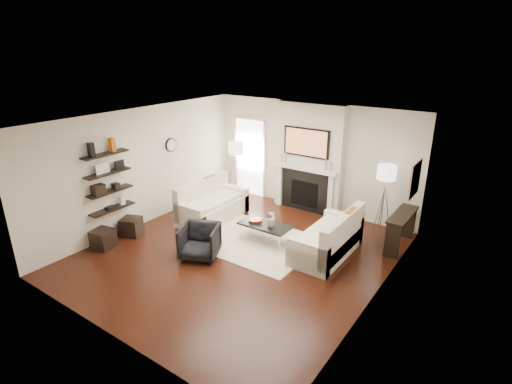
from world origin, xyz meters
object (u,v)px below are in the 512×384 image
Objects in this scene: coffee_table at (265,225)px; lamp_right_shade at (387,172)px; loveseat_left_base at (213,210)px; lamp_left_shade at (236,148)px; ottoman_near at (131,227)px; loveseat_right_base at (326,244)px; armchair at (200,240)px.

coffee_table is 2.75× the size of lamp_right_shade.
lamp_left_shade is (-0.28, 1.31, 1.24)m from loveseat_left_base.
loveseat_left_base is at bearing 169.76° from coffee_table.
lamp_left_shade is 1.00× the size of ottoman_near.
ottoman_near is (-0.90, -1.72, -0.01)m from loveseat_left_base.
loveseat_left_base is 1.94m from ottoman_near.
loveseat_left_base is 4.50× the size of lamp_right_shade.
loveseat_right_base is 4.50× the size of lamp_left_shade.
armchair is at bearing -130.75° from lamp_right_shade.
lamp_right_shade is at bearing 35.20° from ottoman_near.
lamp_right_shade is (3.62, 1.47, 1.24)m from loveseat_left_base.
loveseat_left_base is 1.87m from armchair.
loveseat_left_base is 4.50× the size of ottoman_near.
lamp_left_shade is at bearing 78.43° from ottoman_near.
lamp_right_shade is (2.61, 3.03, 1.08)m from armchair.
coffee_table is 1.50× the size of armchair.
loveseat_left_base is 1.82m from lamp_left_shade.
loveseat_left_base is 4.09m from lamp_right_shade.
loveseat_right_base is 4.50× the size of ottoman_near.
coffee_table is 2.75× the size of lamp_left_shade.
coffee_table is 1.45m from armchair.
loveseat_left_base and coffee_table have the same top height.
armchair is 4.15m from lamp_right_shade.
ottoman_near is (-1.91, -0.15, -0.17)m from armchair.
coffee_table is at bearing 34.94° from armchair.
lamp_right_shade is 1.00× the size of ottoman_near.
lamp_right_shade reaches higher than ottoman_near.
lamp_left_shade reaches higher than coffee_table.
armchair is at bearing 4.63° from ottoman_near.
ottoman_near is (-4.52, -3.19, -1.25)m from lamp_right_shade.
lamp_right_shade is (1.90, 1.78, 1.05)m from coffee_table.
ottoman_near is (-2.62, -1.41, -0.20)m from coffee_table.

